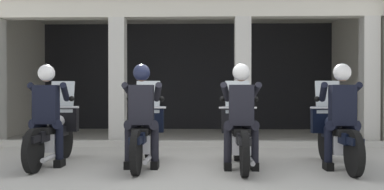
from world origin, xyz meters
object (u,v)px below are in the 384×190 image
object	(u,v)px
motorcycle_far_left	(53,133)
motorcycle_center_left	(145,134)
police_officer_far_left	(47,106)
motorcycle_far_right	(336,134)
police_officer_center_left	(142,107)
police_officer_far_right	(342,107)
motorcycle_center_right	(240,134)
police_officer_center_right	(241,107)

from	to	relation	value
motorcycle_far_left	motorcycle_center_left	xyz separation A→B (m)	(1.50, -0.11, 0.00)
police_officer_far_left	motorcycle_far_right	bearing A→B (deg)	8.39
police_officer_far_left	police_officer_center_left	size ratio (longest dim) A/B	1.00
motorcycle_far_left	police_officer_center_left	bearing A→B (deg)	-8.22
motorcycle_center_left	police_officer_center_left	size ratio (longest dim) A/B	1.29
motorcycle_far_right	police_officer_far_right	size ratio (longest dim) A/B	1.29
motorcycle_far_left	police_officer_far_left	world-z (taller)	police_officer_far_left
police_officer_far_right	police_officer_center_left	bearing A→B (deg)	-173.43
motorcycle_far_left	police_officer_center_left	xyz separation A→B (m)	(1.50, -0.40, 0.44)
police_officer_far_right	motorcycle_far_left	bearing A→B (deg)	-178.27
motorcycle_center_right	police_officer_far_right	size ratio (longest dim) A/B	1.29
police_officer_far_left	motorcycle_far_right	world-z (taller)	police_officer_far_left
motorcycle_far_left	police_officer_far_left	distance (m)	0.52
police_officer_center_left	motorcycle_center_right	distance (m)	1.58
motorcycle_center_right	motorcycle_far_right	bearing A→B (deg)	7.11
police_officer_center_left	police_officer_far_right	size ratio (longest dim) A/B	1.00
motorcycle_far_right	motorcycle_center_left	bearing A→B (deg)	-173.43
motorcycle_center_left	motorcycle_center_right	world-z (taller)	same
motorcycle_center_left	motorcycle_center_right	distance (m)	1.50
police_officer_center_right	police_officer_far_right	xyz separation A→B (m)	(1.50, 0.04, 0.00)
motorcycle_center_right	motorcycle_far_right	xyz separation A→B (m)	(1.50, 0.04, 0.00)
motorcycle_center_left	police_officer_center_left	xyz separation A→B (m)	(-0.00, -0.28, 0.44)
motorcycle_far_right	motorcycle_far_left	bearing A→B (deg)	-174.66
police_officer_far_left	police_officer_center_right	distance (m)	3.00
motorcycle_center_left	police_officer_center_right	xyz separation A→B (m)	(1.50, -0.35, 0.44)
motorcycle_far_left	motorcycle_center_right	xyz separation A→B (m)	(2.99, -0.18, 0.00)
motorcycle_far_right	police_officer_center_right	bearing A→B (deg)	-160.75
police_officer_center_left	motorcycle_far_right	size ratio (longest dim) A/B	0.78
police_officer_center_left	motorcycle_center_right	xyz separation A→B (m)	(1.50, 0.22, -0.44)
motorcycle_center_left	motorcycle_far_right	size ratio (longest dim) A/B	1.00
motorcycle_center_left	police_officer_center_left	world-z (taller)	police_officer_center_left
motorcycle_center_right	police_officer_center_right	xyz separation A→B (m)	(-0.00, -0.28, 0.44)
police_officer_center_right	police_officer_far_left	bearing A→B (deg)	-177.77
police_officer_far_left	motorcycle_far_right	size ratio (longest dim) A/B	0.78
police_officer_center_right	motorcycle_far_right	bearing A→B (deg)	17.77
motorcycle_far_left	motorcycle_center_left	world-z (taller)	same
police_officer_far_right	police_officer_far_left	bearing A→B (deg)	-174.66
police_officer_far_left	police_officer_far_right	bearing A→B (deg)	4.78
motorcycle_center_right	police_officer_center_right	world-z (taller)	police_officer_center_right
motorcycle_center_right	motorcycle_center_left	bearing A→B (deg)	-176.94
motorcycle_center_left	motorcycle_far_right	xyz separation A→B (m)	(2.99, -0.03, 0.00)
police_officer_far_left	motorcycle_center_left	world-z (taller)	police_officer_far_left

